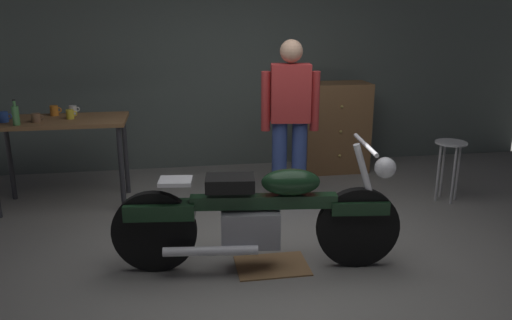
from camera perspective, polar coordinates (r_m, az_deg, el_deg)
ground_plane at (r=4.08m, az=2.36°, el=-11.53°), size 12.00×12.00×0.00m
back_wall at (r=6.38m, az=-2.71°, el=13.09°), size 8.00×0.12×3.10m
workbench at (r=5.37m, az=-21.33°, el=3.18°), size 1.30×0.64×0.90m
motorcycle at (r=3.80m, az=0.38°, el=-6.16°), size 2.18×0.60×1.00m
person_standing at (r=4.97m, az=3.89°, el=4.90°), size 0.57×0.27×1.67m
shop_stool at (r=5.56m, az=21.14°, el=0.53°), size 0.32×0.32×0.64m
wooden_dresser at (r=6.29m, az=8.92°, el=3.67°), size 0.80×0.47×1.10m
drip_tray at (r=4.02m, az=1.82°, el=-11.89°), size 0.56×0.40×0.01m
mug_yellow_tall at (r=5.30m, az=-20.32°, el=4.89°), size 0.11×0.08×0.09m
mug_brown_stoneware at (r=5.26m, az=-23.67°, el=4.41°), size 0.12×0.09×0.09m
mug_white_ceramic at (r=5.56m, az=-20.04°, el=5.38°), size 0.11×0.08×0.09m
mug_orange_travel at (r=5.54m, az=-21.91°, el=5.23°), size 0.12×0.08×0.10m
mug_blue_enamel at (r=5.40m, az=-26.72°, el=4.38°), size 0.12×0.09×0.10m
bottle at (r=5.19m, az=-25.62°, el=4.63°), size 0.06×0.06×0.24m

